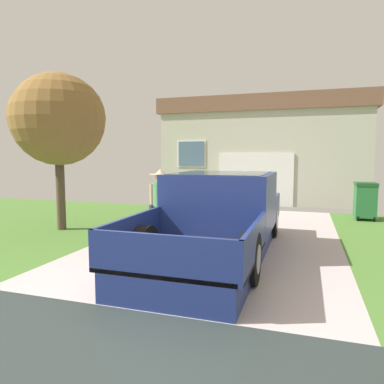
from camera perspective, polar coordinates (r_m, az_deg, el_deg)
pickup_truck at (r=7.33m, az=4.64°, el=-3.81°), size 2.18×5.43×1.59m
person_with_hat at (r=7.82m, az=-5.06°, el=-1.36°), size 0.50×0.48×1.66m
handbag at (r=7.83m, az=-6.49°, el=-7.42°), size 0.39×0.15×0.48m
house_with_garage at (r=16.77m, az=11.79°, el=6.50°), size 8.52×5.55×4.33m
front_yard_tree at (r=9.91m, az=-20.77°, el=10.98°), size 2.47×2.60×4.04m
wheeled_trash_bin at (r=12.01m, az=26.04°, el=-1.12°), size 0.60×0.72×1.14m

